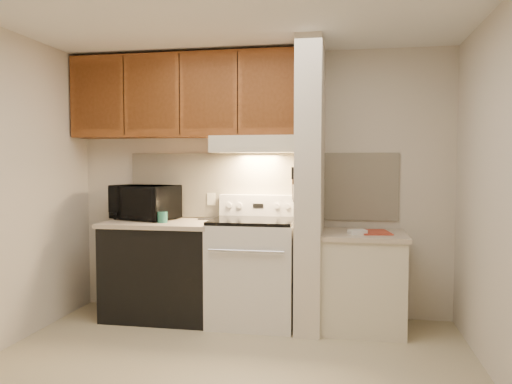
# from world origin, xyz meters

# --- Properties ---
(floor) EXTENTS (3.60, 3.60, 0.00)m
(floor) POSITION_xyz_m (0.00, 0.00, 0.00)
(floor) COLOR tan
(floor) RESTS_ON ground
(ceiling) EXTENTS (3.60, 3.60, 0.00)m
(ceiling) POSITION_xyz_m (0.00, 0.00, 2.50)
(ceiling) COLOR white
(ceiling) RESTS_ON wall_back
(wall_back) EXTENTS (3.60, 2.50, 0.02)m
(wall_back) POSITION_xyz_m (0.00, 1.50, 1.25)
(wall_back) COLOR beige
(wall_back) RESTS_ON floor
(wall_right) EXTENTS (0.02, 3.00, 2.50)m
(wall_right) POSITION_xyz_m (1.80, 0.00, 1.25)
(wall_right) COLOR beige
(wall_right) RESTS_ON floor
(backsplash) EXTENTS (2.60, 0.02, 0.63)m
(backsplash) POSITION_xyz_m (0.00, 1.49, 1.24)
(backsplash) COLOR white
(backsplash) RESTS_ON wall_back
(range_body) EXTENTS (0.76, 0.65, 0.92)m
(range_body) POSITION_xyz_m (0.00, 1.16, 0.46)
(range_body) COLOR silver
(range_body) RESTS_ON floor
(oven_window) EXTENTS (0.50, 0.01, 0.30)m
(oven_window) POSITION_xyz_m (0.00, 0.84, 0.50)
(oven_window) COLOR black
(oven_window) RESTS_ON range_body
(oven_handle) EXTENTS (0.65, 0.02, 0.02)m
(oven_handle) POSITION_xyz_m (0.00, 0.80, 0.72)
(oven_handle) COLOR silver
(oven_handle) RESTS_ON range_body
(cooktop) EXTENTS (0.74, 0.64, 0.03)m
(cooktop) POSITION_xyz_m (0.00, 1.16, 0.94)
(cooktop) COLOR black
(cooktop) RESTS_ON range_body
(range_backguard) EXTENTS (0.76, 0.08, 0.20)m
(range_backguard) POSITION_xyz_m (0.00, 1.44, 1.05)
(range_backguard) COLOR silver
(range_backguard) RESTS_ON range_body
(range_display) EXTENTS (0.10, 0.01, 0.04)m
(range_display) POSITION_xyz_m (0.00, 1.40, 1.05)
(range_display) COLOR black
(range_display) RESTS_ON range_backguard
(range_knob_left_outer) EXTENTS (0.05, 0.02, 0.05)m
(range_knob_left_outer) POSITION_xyz_m (-0.28, 1.40, 1.05)
(range_knob_left_outer) COLOR silver
(range_knob_left_outer) RESTS_ON range_backguard
(range_knob_left_inner) EXTENTS (0.05, 0.02, 0.05)m
(range_knob_left_inner) POSITION_xyz_m (-0.18, 1.40, 1.05)
(range_knob_left_inner) COLOR silver
(range_knob_left_inner) RESTS_ON range_backguard
(range_knob_right_inner) EXTENTS (0.05, 0.02, 0.05)m
(range_knob_right_inner) POSITION_xyz_m (0.18, 1.40, 1.05)
(range_knob_right_inner) COLOR silver
(range_knob_right_inner) RESTS_ON range_backguard
(range_knob_right_outer) EXTENTS (0.05, 0.02, 0.05)m
(range_knob_right_outer) POSITION_xyz_m (0.28, 1.40, 1.05)
(range_knob_right_outer) COLOR silver
(range_knob_right_outer) RESTS_ON range_backguard
(dishwasher_front) EXTENTS (1.00, 0.63, 0.87)m
(dishwasher_front) POSITION_xyz_m (-0.88, 1.17, 0.43)
(dishwasher_front) COLOR black
(dishwasher_front) RESTS_ON floor
(left_countertop) EXTENTS (1.04, 0.67, 0.04)m
(left_countertop) POSITION_xyz_m (-0.88, 1.17, 0.89)
(left_countertop) COLOR #C1AF97
(left_countertop) RESTS_ON dishwasher_front
(spoon_rest) EXTENTS (0.20, 0.10, 0.01)m
(spoon_rest) POSITION_xyz_m (-0.48, 1.36, 0.92)
(spoon_rest) COLOR black
(spoon_rest) RESTS_ON left_countertop
(teal_jar) EXTENTS (0.12, 0.12, 0.10)m
(teal_jar) POSITION_xyz_m (-0.83, 1.06, 0.96)
(teal_jar) COLOR #215F50
(teal_jar) RESTS_ON left_countertop
(outlet) EXTENTS (0.08, 0.01, 0.12)m
(outlet) POSITION_xyz_m (-0.48, 1.48, 1.10)
(outlet) COLOR beige
(outlet) RESTS_ON backsplash
(microwave) EXTENTS (0.69, 0.57, 0.33)m
(microwave) POSITION_xyz_m (-1.10, 1.31, 1.07)
(microwave) COLOR black
(microwave) RESTS_ON left_countertop
(partition_pillar) EXTENTS (0.22, 0.70, 2.50)m
(partition_pillar) POSITION_xyz_m (0.51, 1.15, 1.25)
(partition_pillar) COLOR beige
(partition_pillar) RESTS_ON floor
(pillar_trim) EXTENTS (0.01, 0.70, 0.04)m
(pillar_trim) POSITION_xyz_m (0.39, 1.15, 1.30)
(pillar_trim) COLOR brown
(pillar_trim) RESTS_ON partition_pillar
(knife_strip) EXTENTS (0.02, 0.42, 0.04)m
(knife_strip) POSITION_xyz_m (0.39, 1.10, 1.32)
(knife_strip) COLOR black
(knife_strip) RESTS_ON partition_pillar
(knife_blade_a) EXTENTS (0.01, 0.03, 0.16)m
(knife_blade_a) POSITION_xyz_m (0.38, 0.95, 1.22)
(knife_blade_a) COLOR silver
(knife_blade_a) RESTS_ON knife_strip
(knife_handle_a) EXTENTS (0.02, 0.02, 0.10)m
(knife_handle_a) POSITION_xyz_m (0.38, 0.94, 1.37)
(knife_handle_a) COLOR black
(knife_handle_a) RESTS_ON knife_strip
(knife_blade_b) EXTENTS (0.01, 0.04, 0.18)m
(knife_blade_b) POSITION_xyz_m (0.38, 1.02, 1.21)
(knife_blade_b) COLOR silver
(knife_blade_b) RESTS_ON knife_strip
(knife_handle_b) EXTENTS (0.02, 0.02, 0.10)m
(knife_handle_b) POSITION_xyz_m (0.38, 1.01, 1.37)
(knife_handle_b) COLOR black
(knife_handle_b) RESTS_ON knife_strip
(knife_blade_c) EXTENTS (0.01, 0.04, 0.20)m
(knife_blade_c) POSITION_xyz_m (0.38, 1.11, 1.20)
(knife_blade_c) COLOR silver
(knife_blade_c) RESTS_ON knife_strip
(knife_handle_c) EXTENTS (0.02, 0.02, 0.10)m
(knife_handle_c) POSITION_xyz_m (0.38, 1.10, 1.37)
(knife_handle_c) COLOR black
(knife_handle_c) RESTS_ON knife_strip
(knife_blade_d) EXTENTS (0.01, 0.04, 0.16)m
(knife_blade_d) POSITION_xyz_m (0.38, 1.19, 1.22)
(knife_blade_d) COLOR silver
(knife_blade_d) RESTS_ON knife_strip
(knife_handle_d) EXTENTS (0.02, 0.02, 0.10)m
(knife_handle_d) POSITION_xyz_m (0.38, 1.18, 1.37)
(knife_handle_d) COLOR black
(knife_handle_d) RESTS_ON knife_strip
(knife_blade_e) EXTENTS (0.01, 0.04, 0.18)m
(knife_blade_e) POSITION_xyz_m (0.38, 1.26, 1.21)
(knife_blade_e) COLOR silver
(knife_blade_e) RESTS_ON knife_strip
(knife_handle_e) EXTENTS (0.02, 0.02, 0.10)m
(knife_handle_e) POSITION_xyz_m (0.38, 1.27, 1.37)
(knife_handle_e) COLOR black
(knife_handle_e) RESTS_ON knife_strip
(oven_mitt) EXTENTS (0.03, 0.09, 0.21)m
(oven_mitt) POSITION_xyz_m (0.38, 1.32, 1.23)
(oven_mitt) COLOR gray
(oven_mitt) RESTS_ON partition_pillar
(right_cab_base) EXTENTS (0.70, 0.60, 0.81)m
(right_cab_base) POSITION_xyz_m (0.97, 1.15, 0.40)
(right_cab_base) COLOR beige
(right_cab_base) RESTS_ON floor
(right_countertop) EXTENTS (0.74, 0.64, 0.04)m
(right_countertop) POSITION_xyz_m (0.97, 1.15, 0.83)
(right_countertop) COLOR #C1AF97
(right_countertop) RESTS_ON right_cab_base
(red_folder) EXTENTS (0.29, 0.37, 0.01)m
(red_folder) POSITION_xyz_m (1.07, 1.17, 0.86)
(red_folder) COLOR #A83926
(red_folder) RESTS_ON right_countertop
(white_box) EXTENTS (0.17, 0.15, 0.04)m
(white_box) POSITION_xyz_m (0.92, 1.05, 0.87)
(white_box) COLOR white
(white_box) RESTS_ON right_countertop
(range_hood) EXTENTS (0.78, 0.44, 0.15)m
(range_hood) POSITION_xyz_m (0.00, 1.28, 1.62)
(range_hood) COLOR beige
(range_hood) RESTS_ON upper_cabinets
(hood_lip) EXTENTS (0.78, 0.04, 0.06)m
(hood_lip) POSITION_xyz_m (0.00, 1.07, 1.58)
(hood_lip) COLOR beige
(hood_lip) RESTS_ON range_hood
(upper_cabinets) EXTENTS (2.18, 0.33, 0.77)m
(upper_cabinets) POSITION_xyz_m (-0.69, 1.32, 2.08)
(upper_cabinets) COLOR brown
(upper_cabinets) RESTS_ON wall_back
(cab_door_a) EXTENTS (0.46, 0.01, 0.63)m
(cab_door_a) POSITION_xyz_m (-1.51, 1.17, 2.08)
(cab_door_a) COLOR brown
(cab_door_a) RESTS_ON upper_cabinets
(cab_gap_a) EXTENTS (0.01, 0.01, 0.73)m
(cab_gap_a) POSITION_xyz_m (-1.23, 1.16, 2.08)
(cab_gap_a) COLOR black
(cab_gap_a) RESTS_ON upper_cabinets
(cab_door_b) EXTENTS (0.46, 0.01, 0.63)m
(cab_door_b) POSITION_xyz_m (-0.96, 1.17, 2.08)
(cab_door_b) COLOR brown
(cab_door_b) RESTS_ON upper_cabinets
(cab_gap_b) EXTENTS (0.01, 0.01, 0.73)m
(cab_gap_b) POSITION_xyz_m (-0.69, 1.16, 2.08)
(cab_gap_b) COLOR black
(cab_gap_b) RESTS_ON upper_cabinets
(cab_door_c) EXTENTS (0.46, 0.01, 0.63)m
(cab_door_c) POSITION_xyz_m (-0.42, 1.17, 2.08)
(cab_door_c) COLOR brown
(cab_door_c) RESTS_ON upper_cabinets
(cab_gap_c) EXTENTS (0.01, 0.01, 0.73)m
(cab_gap_c) POSITION_xyz_m (-0.14, 1.16, 2.08)
(cab_gap_c) COLOR black
(cab_gap_c) RESTS_ON upper_cabinets
(cab_door_d) EXTENTS (0.46, 0.01, 0.63)m
(cab_door_d) POSITION_xyz_m (0.13, 1.17, 2.08)
(cab_door_d) COLOR brown
(cab_door_d) RESTS_ON upper_cabinets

